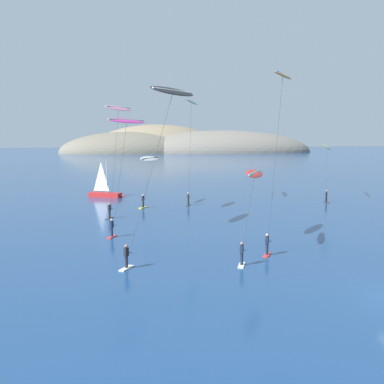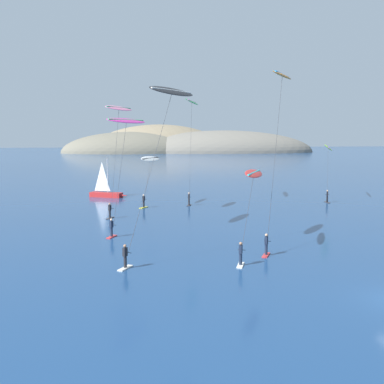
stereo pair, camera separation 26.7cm
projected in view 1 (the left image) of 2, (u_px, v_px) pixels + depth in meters
headland_island at (180, 152)px, 238.41m from camera, size 122.52×52.45×27.39m
sailboat_near at (107, 193)px, 70.12m from camera, size 5.75×3.47×5.70m
kitesurfer_lime at (327, 151)px, 67.33m from camera, size 3.37×7.17×7.80m
kitesurfer_red at (253, 181)px, 37.34m from camera, size 4.05×7.65×6.48m
kitesurfer_black at (170, 102)px, 36.43m from camera, size 6.63×7.97×12.92m
kitesurfer_white at (149, 162)px, 61.43m from camera, size 3.46×5.22×6.42m
kitesurfer_pink at (118, 116)px, 53.19m from camera, size 3.92×5.11×12.42m
kitesurfer_green at (191, 108)px, 62.79m from camera, size 3.25×6.51×13.84m
kitesurfer_orange at (281, 93)px, 38.53m from camera, size 4.32×6.53×14.24m
kitesurfer_magenta at (126, 128)px, 44.31m from camera, size 4.60×6.05×10.77m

